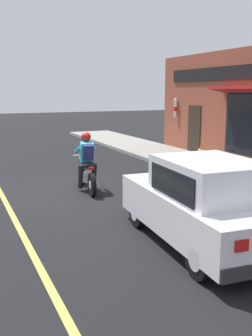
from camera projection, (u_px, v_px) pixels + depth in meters
The scene contains 5 objects.
ground_plane at pixel (71, 191), 10.81m from camera, with size 80.00×80.00×0.00m, color black.
sidewalk_curb at pixel (178, 158), 15.60m from camera, with size 2.60×22.00×0.14m, color gray.
motorcycle_with_rider at pixel (87, 166), 10.74m from camera, with size 0.62×2.02×1.62m.
car_hatchback at pixel (203, 203), 6.88m from camera, with size 1.89×3.88×1.57m.
traffic_cone at pixel (201, 151), 15.00m from camera, with size 0.36×0.36×0.60m.
Camera 1 is at (-2.89, -10.19, 2.70)m, focal length 42.00 mm.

